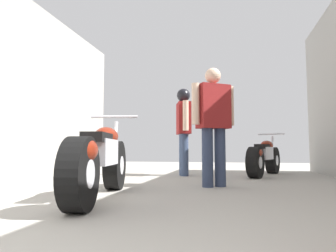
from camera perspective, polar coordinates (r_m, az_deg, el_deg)
ground_plane at (r=3.78m, az=-0.53°, el=-12.16°), size 17.15×17.15×0.00m
motorcycle_maroon_cruiser at (r=3.14m, az=-12.86°, el=-6.34°), size 0.68×1.99×0.93m
motorcycle_black_naked at (r=6.09m, az=17.87°, el=-5.73°), size 0.86×1.76×0.85m
mechanic_in_blue at (r=4.14m, az=8.67°, el=1.38°), size 0.60×0.45×1.63m
mechanic_with_helmet at (r=5.88m, az=3.00°, el=0.55°), size 0.36×0.67×1.71m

